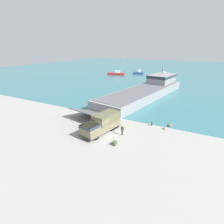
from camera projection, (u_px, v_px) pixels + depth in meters
name	position (u px, v px, depth m)	size (l,w,h in m)	color
ground_plane	(104.00, 134.00, 28.62)	(240.00, 240.00, 0.00)	gray
water_surface	(183.00, 70.00, 109.37)	(240.00, 180.00, 0.01)	#336B75
landing_craft	(148.00, 89.00, 52.04)	(15.06, 42.89, 7.38)	gray
military_truck	(102.00, 124.00, 28.91)	(3.85, 7.90, 3.00)	#6B664C
soldier_on_ramp	(122.00, 130.00, 28.03)	(0.47, 0.31, 1.71)	#3D4C33
moored_boat_a	(139.00, 73.00, 93.04)	(5.80, 3.83, 2.26)	navy
moored_boat_b	(163.00, 74.00, 90.24)	(6.80, 3.87, 1.72)	#B7BABF
moored_boat_c	(116.00, 74.00, 90.37)	(8.86, 3.84, 2.19)	#B22323
mooring_bollard	(152.00, 123.00, 31.69)	(0.28, 0.28, 0.76)	#333338
cargo_crate	(114.00, 143.00, 25.41)	(0.58, 0.69, 0.58)	#475638
shoreline_rock_a	(170.00, 126.00, 31.60)	(1.00, 1.00, 1.00)	#66605B
shoreline_rock_b	(165.00, 129.00, 30.43)	(0.78, 0.78, 0.78)	gray
shoreline_rock_c	(86.00, 112.00, 38.61)	(0.66, 0.66, 0.66)	gray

